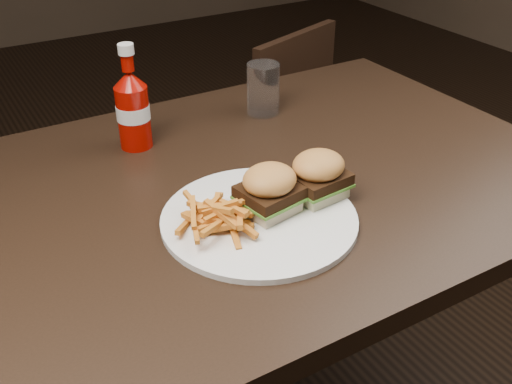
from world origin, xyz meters
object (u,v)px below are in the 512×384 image
ketchup_bottle (134,118)px  plate (259,219)px  dining_table (246,188)px  chair_far (251,144)px  tumbler (263,89)px

ketchup_bottle → plate: bearing=-78.4°
plate → ketchup_bottle: ketchup_bottle is taller
plate → ketchup_bottle: (-0.07, 0.35, 0.06)m
dining_table → plate: 0.14m
chair_far → ketchup_bottle: bearing=20.4°
plate → chair_far: bearing=60.7°
dining_table → chair_far: (0.39, 0.66, -0.30)m
ketchup_bottle → chair_far: bearing=40.3°
dining_table → plate: (-0.05, -0.13, 0.03)m
tumbler → dining_table: bearing=-127.3°
plate → ketchup_bottle: 0.36m
chair_far → dining_table: bearing=39.3°
ketchup_bottle → tumbler: (0.30, 0.01, -0.01)m
dining_table → chair_far: size_ratio=3.35×
dining_table → ketchup_bottle: 0.26m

